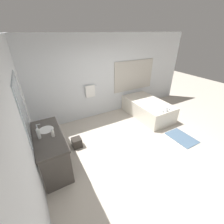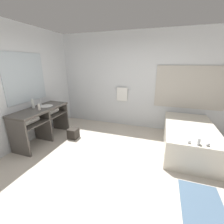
% 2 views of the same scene
% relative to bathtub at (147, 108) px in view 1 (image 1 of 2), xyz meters
% --- Properties ---
extents(ground_plane, '(16.00, 16.00, 0.00)m').
position_rel_bathtub_xyz_m(ground_plane, '(-1.49, -1.27, -0.31)').
color(ground_plane, beige).
rests_on(ground_plane, ground).
extents(wall_back_with_blinds, '(7.40, 0.13, 2.70)m').
position_rel_bathtub_xyz_m(wall_back_with_blinds, '(-1.43, 0.96, 1.04)').
color(wall_back_with_blinds, silver).
rests_on(wall_back_with_blinds, ground_plane).
extents(wall_left_with_mirror, '(0.08, 7.40, 2.70)m').
position_rel_bathtub_xyz_m(wall_left_with_mirror, '(-3.72, -1.26, 1.04)').
color(wall_left_with_mirror, silver).
rests_on(wall_left_with_mirror, ground_plane).
extents(vanity_counter, '(0.57, 1.41, 0.84)m').
position_rel_bathtub_xyz_m(vanity_counter, '(-3.39, -0.69, 0.30)').
color(vanity_counter, '#4C4742').
rests_on(vanity_counter, ground_plane).
extents(sink_faucet, '(0.09, 0.04, 0.18)m').
position_rel_bathtub_xyz_m(sink_faucet, '(-3.54, -0.49, 0.62)').
color(sink_faucet, silver).
rests_on(sink_faucet, vanity_counter).
extents(bathtub, '(1.02, 1.84, 0.68)m').
position_rel_bathtub_xyz_m(bathtub, '(0.00, 0.00, 0.00)').
color(bathtub, silver).
rests_on(bathtub, ground_plane).
extents(water_bottle_1, '(0.06, 0.06, 0.23)m').
position_rel_bathtub_xyz_m(water_bottle_1, '(-3.54, -0.74, 0.64)').
color(water_bottle_1, silver).
rests_on(water_bottle_1, vanity_counter).
extents(soap_dispenser, '(0.06, 0.06, 0.17)m').
position_rel_bathtub_xyz_m(soap_dispenser, '(-3.30, -0.82, 0.61)').
color(soap_dispenser, white).
rests_on(soap_dispenser, vanity_counter).
extents(waste_bin, '(0.24, 0.24, 0.26)m').
position_rel_bathtub_xyz_m(waste_bin, '(-2.75, -0.38, -0.18)').
color(waste_bin, '#2D2823').
rests_on(waste_bin, ground_plane).
extents(bath_mat, '(0.55, 0.80, 0.02)m').
position_rel_bathtub_xyz_m(bath_mat, '(0.01, -1.52, -0.30)').
color(bath_mat, slate).
rests_on(bath_mat, ground_plane).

